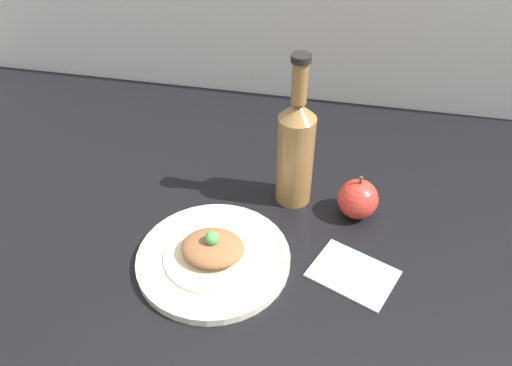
# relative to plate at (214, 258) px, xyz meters

# --- Properties ---
(ground_plane) EXTENTS (1.80, 1.10, 0.04)m
(ground_plane) POSITION_rel_plate_xyz_m (0.05, 0.08, -0.03)
(ground_plane) COLOR black
(plate) EXTENTS (0.27, 0.27, 0.02)m
(plate) POSITION_rel_plate_xyz_m (0.00, 0.00, 0.00)
(plate) COLOR silver
(plate) RESTS_ON ground_plane
(plated_food) EXTENTS (0.17, 0.17, 0.06)m
(plated_food) POSITION_rel_plate_xyz_m (-0.00, 0.00, 0.02)
(plated_food) COLOR beige
(plated_food) RESTS_ON plate
(cider_bottle) EXTENTS (0.07, 0.07, 0.31)m
(cider_bottle) POSITION_rel_plate_xyz_m (0.11, 0.20, 0.11)
(cider_bottle) COLOR olive
(cider_bottle) RESTS_ON ground_plane
(apple) EXTENTS (0.08, 0.08, 0.09)m
(apple) POSITION_rel_plate_xyz_m (0.24, 0.18, 0.03)
(apple) COLOR red
(apple) RESTS_ON ground_plane
(napkin) EXTENTS (0.17, 0.15, 0.01)m
(napkin) POSITION_rel_plate_xyz_m (0.24, 0.02, -0.01)
(napkin) COLOR #B7BCC6
(napkin) RESTS_ON ground_plane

